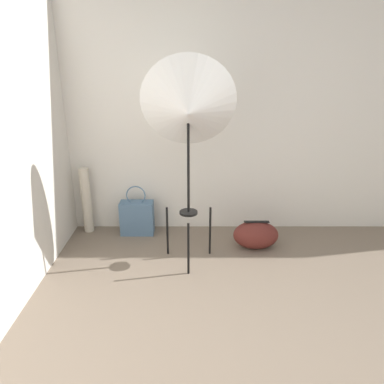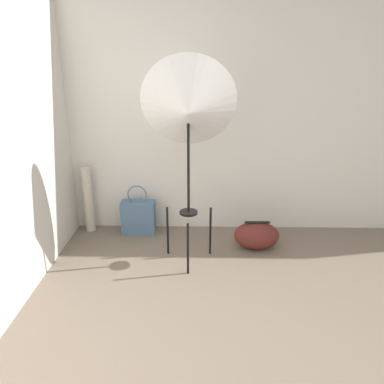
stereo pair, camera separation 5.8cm
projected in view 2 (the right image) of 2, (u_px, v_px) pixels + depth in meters
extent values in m
cube|color=silver|center=(239.00, 102.00, 3.57)|extent=(8.00, 0.05, 2.60)
cylinder|color=black|center=(188.00, 249.00, 3.07)|extent=(0.02, 0.02, 0.46)
cylinder|color=black|center=(168.00, 231.00, 3.39)|extent=(0.02, 0.02, 0.46)
cylinder|color=black|center=(210.00, 231.00, 3.38)|extent=(0.02, 0.02, 0.46)
cylinder|color=black|center=(189.00, 212.00, 3.20)|extent=(0.16, 0.16, 0.02)
cylinder|color=black|center=(188.00, 163.00, 3.05)|extent=(0.02, 0.02, 0.88)
cone|color=white|center=(188.00, 107.00, 2.89)|extent=(0.78, 0.45, 0.81)
cube|color=slate|center=(138.00, 217.00, 3.81)|extent=(0.33, 0.16, 0.34)
torus|color=slate|center=(137.00, 195.00, 3.72)|extent=(0.20, 0.01, 0.20)
ellipsoid|color=#5B231E|center=(256.00, 236.00, 3.51)|extent=(0.42, 0.26, 0.26)
cube|color=black|center=(257.00, 222.00, 3.46)|extent=(0.23, 0.04, 0.01)
cylinder|color=beige|center=(88.00, 200.00, 3.81)|extent=(0.10, 0.10, 0.68)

